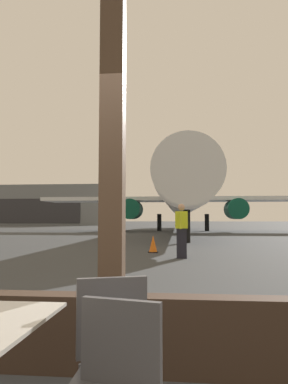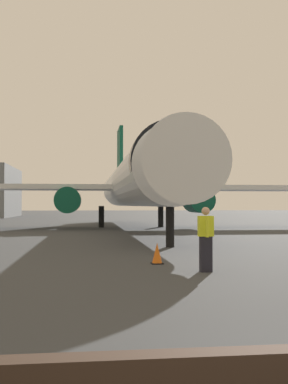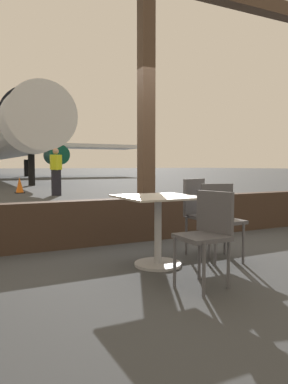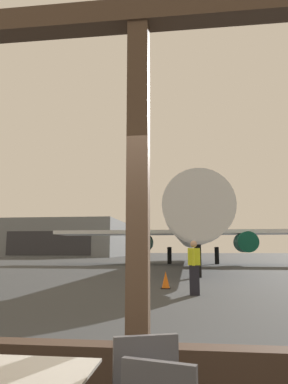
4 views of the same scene
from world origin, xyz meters
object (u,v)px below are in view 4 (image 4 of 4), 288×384
Objects in this scene: traffic_cone at (166,280)px; distant_hangar at (64,238)px; ground_crew_worker at (194,267)px; airplane at (193,229)px.

distant_hangar is at bearing 113.18° from traffic_cone.
distant_hangar is at bearing 113.39° from ground_crew_worker.
airplane is 22.29m from ground_crew_worker.
airplane is at bearing 89.15° from ground_crew_worker.
ground_crew_worker is at bearing -90.85° from airplane.
airplane reaches higher than distant_hangar.
traffic_cone is at bearing -66.82° from distant_hangar.
ground_crew_worker is 2.73× the size of traffic_cone.
traffic_cone is 0.03× the size of distant_hangar.
ground_crew_worker reaches higher than traffic_cone.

